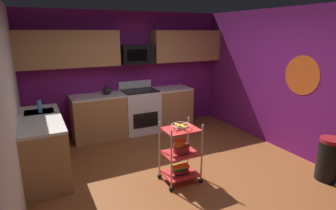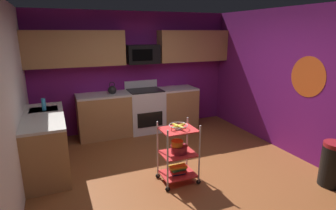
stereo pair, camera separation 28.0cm
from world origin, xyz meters
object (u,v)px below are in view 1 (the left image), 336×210
mixing_bowl_small (180,143)px  trash_can (329,159)px  microwave (137,54)px  fruit_bowl (181,126)px  rolling_cart (180,153)px  dish_soap_bottle (40,107)px  mixing_bowl_large (181,149)px  kettle (107,91)px  book_stack (180,169)px  oven_range (140,110)px

mixing_bowl_small → trash_can: 2.27m
microwave → fruit_bowl: bearing=-95.8°
rolling_cart → microwave: bearing=84.2°
rolling_cart → dish_soap_bottle: (-1.77, 1.45, 0.57)m
trash_can → mixing_bowl_large: bearing=154.4°
mixing_bowl_small → kettle: kettle is taller
kettle → mixing_bowl_large: bearing=-77.9°
book_stack → mixing_bowl_small: bearing=-157.2°
oven_range → mixing_bowl_small: bearing=-96.5°
kettle → dish_soap_bottle: 1.54m
kettle → microwave: bearing=8.7°
fruit_bowl → kettle: kettle is taller
oven_range → microwave: bearing=90.3°
microwave → trash_can: (1.78, -3.34, -1.37)m
rolling_cart → fruit_bowl: size_ratio=3.36×
rolling_cart → book_stack: rolling_cart is taller
fruit_bowl → trash_can: bearing=-25.4°
mixing_bowl_small → kettle: bearing=101.2°
trash_can → mixing_bowl_small: bearing=154.9°
dish_soap_bottle → trash_can: (3.79, -2.41, -0.69)m
mixing_bowl_large → dish_soap_bottle: dish_soap_bottle is taller
microwave → trash_can: microwave is taller
mixing_bowl_small → dish_soap_bottle: 2.31m
kettle → rolling_cart: bearing=-78.3°
book_stack → trash_can: (2.02, -0.96, 0.14)m
microwave → mixing_bowl_small: (-0.26, -2.39, -1.08)m
fruit_bowl → mixing_bowl_small: fruit_bowl is taller
oven_range → microwave: microwave is taller
book_stack → oven_range: bearing=83.9°
microwave → rolling_cart: size_ratio=0.77×
fruit_bowl → mixing_bowl_large: 0.36m
rolling_cart → mixing_bowl_large: (0.02, -0.00, 0.07)m
rolling_cart → dish_soap_bottle: dish_soap_bottle is taller
mixing_bowl_small → trash_can: trash_can is taller
microwave → rolling_cart: 2.70m
microwave → trash_can: size_ratio=1.06×
microwave → fruit_bowl: size_ratio=2.57×
rolling_cart → trash_can: rolling_cart is taller
fruit_bowl → microwave: bearing=84.2°
microwave → fruit_bowl: microwave is taller
trash_can → oven_range: bearing=118.7°
fruit_bowl → kettle: bearing=101.7°
rolling_cart → mixing_bowl_small: size_ratio=5.03×
mixing_bowl_large → mixing_bowl_small: bearing=-167.9°
oven_range → dish_soap_bottle: size_ratio=5.50×
microwave → mixing_bowl_large: (-0.23, -2.38, -1.18)m
mixing_bowl_large → dish_soap_bottle: size_ratio=1.26×
mixing_bowl_small → trash_can: (2.04, -0.95, -0.29)m
fruit_bowl → trash_can: 2.30m
oven_range → microwave: 1.23m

